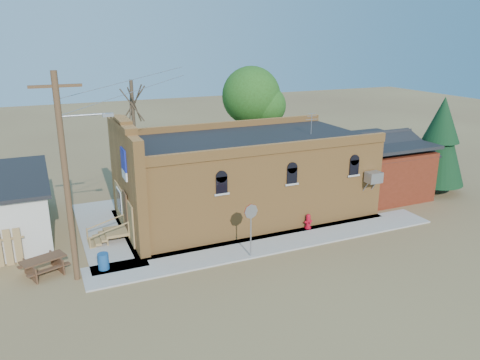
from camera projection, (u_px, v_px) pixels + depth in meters
name	position (u px, v px, depth m)	size (l,w,h in m)	color
ground	(256.00, 256.00, 22.76)	(120.00, 120.00, 0.00)	brown
sidewalk_south	(275.00, 243.00, 24.11)	(19.00, 2.20, 0.08)	#9E9991
sidewalk_west	(105.00, 231.00, 25.57)	(2.60, 10.00, 0.08)	#9E9991
brick_bar	(241.00, 177.00, 27.50)	(16.40, 7.97, 6.30)	#BF7C3A
red_shed	(376.00, 160.00, 31.33)	(5.40, 6.40, 4.30)	#561E0E
utility_pole	(67.00, 175.00, 19.26)	(3.12, 0.26, 9.00)	brown
tree_bare_near	(132.00, 103.00, 31.20)	(2.80, 2.80, 7.65)	#4E3F2D
tree_leafy	(251.00, 96.00, 35.12)	(4.40, 4.40, 8.15)	#4E3F2D
evergreen_tree	(440.00, 139.00, 31.13)	(3.60, 3.60, 6.50)	#4E3F2D
fire_hydrant	(308.00, 221.00, 25.74)	(0.46, 0.43, 0.83)	#AD091C
stop_sign	(251.00, 216.00, 22.02)	(0.72, 0.17, 2.66)	#99999F
trash_barrel	(103.00, 261.00, 21.24)	(0.50, 0.50, 0.76)	navy
picnic_table	(44.00, 264.00, 20.91)	(2.24, 1.96, 0.78)	#523420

